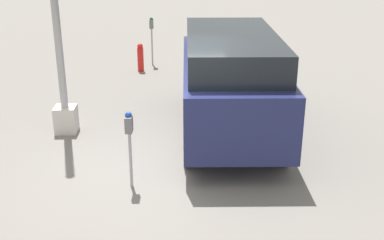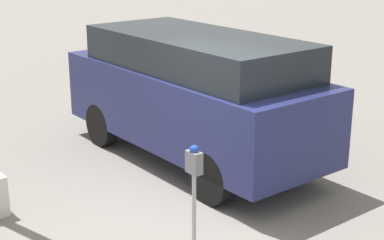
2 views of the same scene
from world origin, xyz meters
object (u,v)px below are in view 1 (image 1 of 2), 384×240
Objects in this scene: parking_meter_far at (152,30)px; fire_hydrant at (140,57)px; parking_meter_near at (129,132)px; lamp_post at (60,57)px; parked_van at (230,79)px.

fire_hydrant is (-0.74, 0.32, -0.68)m from parking_meter_far.
lamp_post is (2.41, 1.55, 0.63)m from parking_meter_near.
parking_meter_near is at bearing -177.60° from fire_hydrant.
parking_meter_far reaches higher than fire_hydrant.
parked_van reaches higher than parking_meter_near.
lamp_post reaches higher than fire_hydrant.
parking_meter_far is at bearing -15.87° from lamp_post.
lamp_post reaches higher than parking_meter_far.
parking_meter_near is 1.53× the size of fire_hydrant.
parking_meter_near reaches higher than fire_hydrant.
parked_van is at bearing -159.38° from parking_meter_far.
parking_meter_far is 0.31× the size of parked_van.
parking_meter_far is at bearing 19.14° from parked_van.
lamp_post is 6.19× the size of fire_hydrant.
parked_van is at bearing -36.33° from parking_meter_near.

